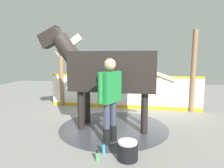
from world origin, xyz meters
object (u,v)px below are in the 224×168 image
Objects in this scene: bottle_shampoo at (104,149)px; bottle_spray at (97,156)px; wash_bucket at (128,150)px; horse at (109,70)px; handler at (110,95)px.

bottle_shampoo is 0.26m from bottle_spray.
bottle_shampoo is at bearing 77.61° from bottle_spray.
wash_bucket is 1.56× the size of bottle_shampoo.
bottle_spray is at bearing -163.29° from wash_bucket.
horse is at bearing 93.69° from bottle_spray.
wash_bucket reaches higher than bottle_shampoo.
wash_bucket is at bearing 16.71° from bottle_spray.
bottle_spray is at bearing -102.39° from bottle_shampoo.
wash_bucket is at bearing 113.17° from horse.
horse reaches higher than bottle_shampoo.
handler reaches higher than wash_bucket.
bottle_spray is (-0.06, -0.26, -0.02)m from bottle_shampoo.
handler is 7.44× the size of bottle_shampoo.
wash_bucket reaches higher than bottle_spray.
horse is 1.02m from handler.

